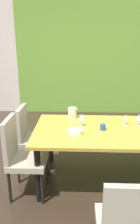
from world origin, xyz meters
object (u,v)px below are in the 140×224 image
Objects in this scene: chair_left_far at (31,135)px; wine_glass_near_shelf at (126,118)px; dining_table at (106,135)px; cup_right at (103,127)px; wine_glass_center at (139,117)px; wine_glass_near_window at (82,117)px; serving_bowl_rear at (75,131)px; pitcher_south at (72,113)px; chair_left_near at (21,154)px.

chair_left_far is 1.35m from wine_glass_near_shelf.
cup_right is (-0.05, -0.03, 0.12)m from dining_table.
wine_glass_near_window reaches higher than wine_glass_center.
serving_bowl_rear is 0.36m from cup_right.
pitcher_south is (0.59, 0.12, 0.31)m from chair_left_far.
dining_table is 1.08m from chair_left_near.
wine_glass_near_window is 0.34m from pitcher_south.
pitcher_south is at bearing 131.99° from cup_right.
wine_glass_center is 1.04× the size of pitcher_south.
chair_left_near is 0.88m from wine_glass_near_window.
wine_glass_near_shelf is at bearing -19.65° from pitcher_south.
wine_glass_near_window reaches higher than cup_right.
wine_glass_near_window is 2.22× the size of cup_right.
chair_left_far is 5.41× the size of serving_bowl_rear.
pitcher_south is (-0.71, 0.25, -0.03)m from wine_glass_near_shelf.
dining_table is 10.37× the size of serving_bowl_rear.
cup_right is (-0.48, -0.17, -0.07)m from wine_glass_center.
cup_right is at bearing -150.12° from wine_glass_near_shelf.
wine_glass_near_window reaches higher than serving_bowl_rear.
wine_glass_near_shelf reaches higher than cup_right.
pitcher_south is (-0.13, 0.31, -0.04)m from wine_glass_near_window.
serving_bowl_rear is at bearing -159.46° from dining_table.
wine_glass_center reaches higher than cup_right.
wine_glass_near_window is 1.19× the size of wine_glass_near_shelf.
pitcher_south is (-0.05, 0.56, 0.05)m from serving_bowl_rear.
wine_glass_center is (1.46, -0.14, 0.34)m from chair_left_far.
dining_table is 0.42m from serving_bowl_rear.
chair_left_far is 6.71× the size of wine_glass_near_shelf.
chair_left_far is 0.68m from pitcher_south.
serving_bowl_rear is at bearing 56.13° from chair_left_far.
chair_left_near is 5.64× the size of serving_bowl_rear.
pitcher_south is (-0.87, 0.27, -0.04)m from wine_glass_center.
chair_left_near is at bearing -167.64° from serving_bowl_rear.
wine_glass_center is 1.11× the size of wine_glass_near_shelf.
chair_left_near is at bearing -130.41° from pitcher_south.
pitcher_south is (0.59, 0.70, 0.29)m from chair_left_near.
serving_bowl_rear is (-0.39, -0.14, 0.10)m from dining_table.
cup_right is (-0.32, -0.18, -0.06)m from wine_glass_near_shelf.
cup_right is at bearing -24.99° from wine_glass_near_window.
wine_glass_center is at bearing 19.36° from cup_right.
chair_left_near is at bearing -165.19° from cup_right.
wine_glass_near_shelf is 0.93× the size of pitcher_south.
chair_left_near reaches higher than dining_table.
chair_left_far is at bearing 179.62° from chair_left_near.
dining_table is 1.08m from chair_left_far.
dining_table is 0.62m from pitcher_south.
chair_left_near is 0.57m from chair_left_far.
wine_glass_near_window reaches higher than dining_table.
wine_glass_near_window is (0.72, 0.38, 0.33)m from chair_left_near.
pitcher_south is at bearing 112.65° from wine_glass_near_window.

